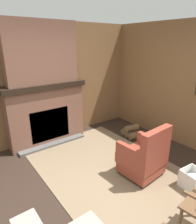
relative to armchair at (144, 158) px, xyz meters
The scene contains 10 objects.
ground_plane 0.84m from the armchair, 88.61° to the right, with size 14.00×14.00×0.00m, color #2D2119.
wood_panel_wall_left 2.63m from the armchair, 161.80° to the right, with size 0.06×5.23×2.59m.
fireplace_hearth 2.27m from the armchair, 160.09° to the right, with size 0.56×1.75×1.35m.
chimney_breast 2.77m from the armchair, 160.19° to the right, with size 0.30×1.46×1.22m.
area_rug 0.58m from the armchair, 129.95° to the right, with size 3.49×2.12×0.01m.
armchair is the anchor object (origin of this frame).
firewood_stack 1.52m from the armchair, 141.21° to the left, with size 0.52×0.41×0.29m.
oil_lamp_vase 2.67m from the armchair, 152.20° to the right, with size 0.10×0.10×0.27m.
storage_case 2.44m from the armchair, 169.69° to the right, with size 0.17×0.24×0.14m.
decorative_plate_on_mantel 2.57m from the armchair, 160.42° to the right, with size 0.07×0.26×0.25m.
Camera 1 is at (1.82, -1.56, 2.16)m, focal length 32.00 mm.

